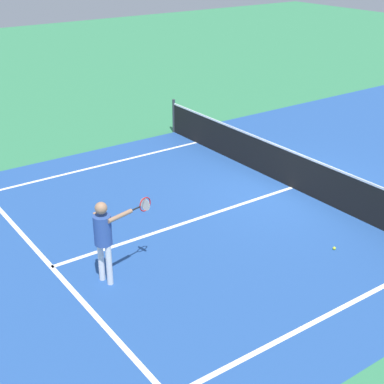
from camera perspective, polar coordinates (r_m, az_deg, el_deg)
name	(u,v)px	position (r m, az deg, el deg)	size (l,w,h in m)	color
ground_plane	(292,188)	(14.45, 10.03, 0.44)	(60.00, 60.00, 0.00)	#337F51
court_surface_inbounds	(292,188)	(14.45, 10.03, 0.44)	(10.62, 24.40, 0.00)	#234C93
line_sideline_left	(4,189)	(14.90, -18.43, 0.28)	(0.10, 11.89, 0.01)	white
line_sideline_right	(196,384)	(8.50, 0.39, -18.73)	(0.10, 11.89, 0.01)	white
line_service_near	(51,267)	(11.28, -13.96, -7.33)	(8.22, 0.10, 0.01)	white
line_center_service	(188,222)	(12.56, -0.42, -3.02)	(0.10, 6.40, 0.01)	white
net	(293,169)	(14.26, 10.17, 2.25)	(10.76, 0.09, 1.07)	#33383D
player_near	(104,233)	(10.16, -8.82, -4.12)	(0.41, 1.21, 1.62)	white
tennis_ball_near_net	(334,248)	(11.85, 14.13, -5.51)	(0.07, 0.07, 0.07)	#CCE033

